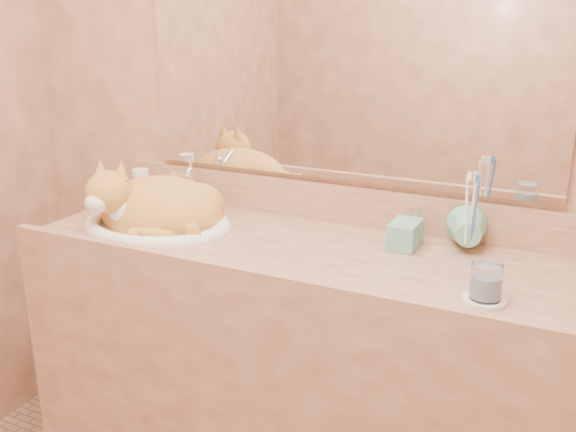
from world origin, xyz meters
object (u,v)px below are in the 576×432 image
at_px(toothbrush_cup, 468,237).
at_px(water_glass, 486,281).
at_px(cat, 154,205).
at_px(vanity_counter, 301,381).
at_px(soap_dispenser, 400,224).
at_px(sink_basin, 156,204).

bearing_deg(toothbrush_cup, water_glass, -71.40).
height_order(toothbrush_cup, water_glass, toothbrush_cup).
bearing_deg(cat, water_glass, -15.49).
relative_size(toothbrush_cup, water_glass, 1.38).
xyz_separation_m(vanity_counter, soap_dispenser, (0.25, 0.08, 0.51)).
relative_size(sink_basin, soap_dispenser, 2.77).
bearing_deg(soap_dispenser, toothbrush_cup, 20.79).
distance_m(cat, toothbrush_cup, 0.94).
height_order(vanity_counter, water_glass, water_glass).
distance_m(soap_dispenser, water_glass, 0.34).
bearing_deg(soap_dispenser, vanity_counter, -162.36).
xyz_separation_m(sink_basin, water_glass, (1.00, -0.12, -0.02)).
xyz_separation_m(soap_dispenser, water_glass, (0.27, -0.21, -0.03)).
bearing_deg(vanity_counter, toothbrush_cup, 18.28).
bearing_deg(vanity_counter, sink_basin, -177.62).
height_order(cat, water_glass, cat).
relative_size(sink_basin, water_glass, 5.57).
height_order(sink_basin, soap_dispenser, soap_dispenser).
distance_m(soap_dispenser, toothbrush_cup, 0.19).
height_order(vanity_counter, sink_basin, sink_basin).
relative_size(vanity_counter, soap_dispenser, 9.50).
bearing_deg(sink_basin, water_glass, -20.63).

